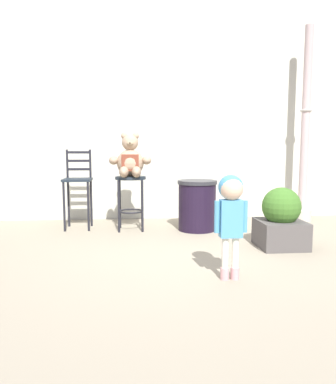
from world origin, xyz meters
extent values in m
plane|color=gray|center=(0.00, 0.00, 0.00)|extent=(24.00, 24.00, 0.00)
cube|color=beige|center=(0.00, 2.25, 1.91)|extent=(7.01, 0.30, 3.81)
cylinder|color=#1D2630|center=(-0.79, 1.27, 0.75)|extent=(0.43, 0.43, 0.04)
cylinder|color=black|center=(-0.95, 1.11, 0.36)|extent=(0.03, 0.03, 0.73)
cylinder|color=black|center=(-0.63, 1.11, 0.36)|extent=(0.03, 0.03, 0.73)
cylinder|color=black|center=(-0.95, 1.44, 0.36)|extent=(0.03, 0.03, 0.73)
cylinder|color=black|center=(-0.63, 1.44, 0.36)|extent=(0.03, 0.03, 0.73)
torus|color=black|center=(-0.79, 1.27, 0.27)|extent=(0.35, 0.35, 0.02)
sphere|color=tan|center=(-0.79, 1.27, 0.96)|extent=(0.38, 0.38, 0.38)
cube|color=brown|center=(-0.79, 1.12, 0.97)|extent=(0.23, 0.03, 0.23)
sphere|color=tan|center=(-0.79, 1.27, 1.24)|extent=(0.23, 0.23, 0.23)
ellipsoid|color=#978161|center=(-0.79, 1.18, 1.23)|extent=(0.10, 0.07, 0.07)
sphere|color=black|center=(-0.79, 1.15, 1.23)|extent=(0.03, 0.03, 0.03)
sphere|color=tan|center=(-0.87, 1.27, 1.33)|extent=(0.09, 0.09, 0.09)
sphere|color=tan|center=(-0.71, 1.27, 1.33)|extent=(0.09, 0.09, 0.09)
ellipsoid|color=tan|center=(-1.02, 1.25, 0.99)|extent=(0.13, 0.21, 0.12)
ellipsoid|color=tan|center=(-0.56, 1.25, 0.99)|extent=(0.13, 0.21, 0.12)
ellipsoid|color=tan|center=(-0.87, 1.09, 0.84)|extent=(0.13, 0.32, 0.15)
ellipsoid|color=tan|center=(-0.70, 1.09, 0.84)|extent=(0.13, 0.32, 0.15)
cylinder|color=#D09598|center=(0.07, -0.82, 0.05)|extent=(0.08, 0.08, 0.11)
cylinder|color=silver|center=(0.07, -0.82, 0.25)|extent=(0.06, 0.06, 0.28)
cylinder|color=#D09598|center=(0.16, -0.82, 0.05)|extent=(0.08, 0.08, 0.11)
cylinder|color=silver|center=(0.16, -0.82, 0.25)|extent=(0.06, 0.06, 0.28)
cube|color=#4B95C0|center=(0.11, -0.82, 0.55)|extent=(0.19, 0.11, 0.33)
cylinder|color=#4B95C0|center=(-0.01, -0.82, 0.57)|extent=(0.05, 0.05, 0.28)
cylinder|color=#4B95C0|center=(0.24, -0.82, 0.57)|extent=(0.05, 0.05, 0.28)
sphere|color=#D8B293|center=(0.11, -0.82, 0.81)|extent=(0.20, 0.20, 0.20)
sphere|color=#458BB8|center=(0.11, -0.80, 0.82)|extent=(0.22, 0.22, 0.22)
cylinder|color=black|center=(0.15, 1.17, 0.33)|extent=(0.53, 0.53, 0.66)
cylinder|color=#2D2D33|center=(0.15, 1.17, 0.69)|extent=(0.56, 0.56, 0.05)
cylinder|color=#B6AF9E|center=(1.95, 1.69, 0.09)|extent=(0.30, 0.30, 0.18)
cylinder|color=#B69F9F|center=(1.95, 1.69, 1.60)|extent=(0.13, 0.13, 2.85)
torus|color=#ADA89E|center=(1.95, 1.69, 1.75)|extent=(0.18, 0.18, 0.04)
cube|color=#1D2630|center=(-1.55, 1.41, 0.71)|extent=(0.39, 0.39, 0.03)
cylinder|color=black|center=(-1.71, 1.24, 0.35)|extent=(0.03, 0.03, 0.70)
cylinder|color=black|center=(-1.38, 1.24, 0.35)|extent=(0.03, 0.03, 0.70)
cylinder|color=black|center=(-1.71, 1.57, 0.35)|extent=(0.03, 0.03, 0.70)
cylinder|color=black|center=(-1.38, 1.57, 0.35)|extent=(0.03, 0.03, 0.70)
cylinder|color=black|center=(-1.71, 1.57, 0.94)|extent=(0.03, 0.03, 0.41)
cylinder|color=black|center=(-1.38, 1.57, 0.94)|extent=(0.03, 0.03, 0.41)
cube|color=black|center=(-1.55, 1.57, 0.86)|extent=(0.33, 0.02, 0.04)
cube|color=black|center=(-1.55, 1.57, 0.98)|extent=(0.33, 0.02, 0.04)
cube|color=black|center=(-1.55, 1.57, 1.10)|extent=(0.33, 0.02, 0.04)
cube|color=#504B49|center=(0.98, 0.18, 0.16)|extent=(0.53, 0.53, 0.32)
sphere|color=#3C6A26|center=(0.98, 0.18, 0.48)|extent=(0.45, 0.45, 0.45)
camera|label=1|loc=(-0.70, -3.88, 1.15)|focal=34.02mm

